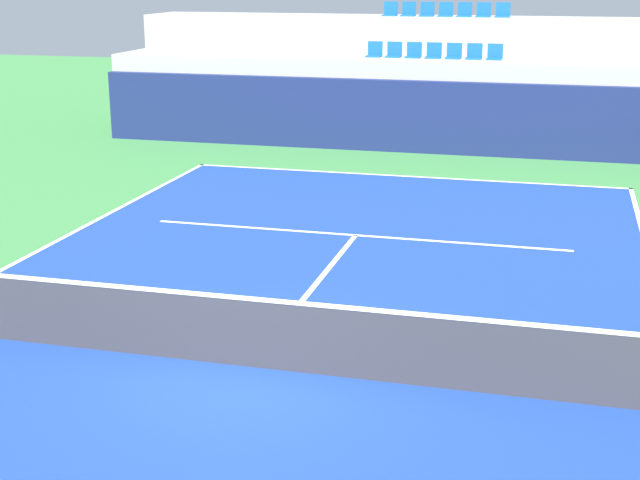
# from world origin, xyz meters

# --- Properties ---
(ground_plane) EXTENTS (80.00, 80.00, 0.00)m
(ground_plane) POSITION_xyz_m (0.00, 0.00, 0.00)
(ground_plane) COLOR #387A3D
(court_surface) EXTENTS (11.00, 24.00, 0.01)m
(court_surface) POSITION_xyz_m (0.00, 0.00, 0.01)
(court_surface) COLOR navy
(court_surface) RESTS_ON ground_plane
(baseline_far) EXTENTS (11.00, 0.10, 0.00)m
(baseline_far) POSITION_xyz_m (0.00, 11.95, 0.01)
(baseline_far) COLOR white
(baseline_far) RESTS_ON court_surface
(service_line_far) EXTENTS (8.26, 0.10, 0.00)m
(service_line_far) POSITION_xyz_m (0.00, 6.40, 0.01)
(service_line_far) COLOR white
(service_line_far) RESTS_ON court_surface
(centre_service_line) EXTENTS (0.10, 6.40, 0.00)m
(centre_service_line) POSITION_xyz_m (0.00, 3.20, 0.01)
(centre_service_line) COLOR white
(centre_service_line) RESTS_ON court_surface
(back_wall) EXTENTS (19.31, 0.30, 2.02)m
(back_wall) POSITION_xyz_m (0.00, 15.21, 1.01)
(back_wall) COLOR navy
(back_wall) RESTS_ON ground_plane
(stands_tier_lower) EXTENTS (19.31, 2.40, 2.53)m
(stands_tier_lower) POSITION_xyz_m (0.00, 16.56, 1.26)
(stands_tier_lower) COLOR #9E9E99
(stands_tier_lower) RESTS_ON ground_plane
(stands_tier_upper) EXTENTS (19.31, 2.40, 3.60)m
(stands_tier_upper) POSITION_xyz_m (0.00, 18.96, 1.80)
(stands_tier_upper) COLOR #9E9E99
(stands_tier_upper) RESTS_ON ground_plane
(seating_row_lower) EXTENTS (3.95, 0.44, 0.44)m
(seating_row_lower) POSITION_xyz_m (-0.00, 16.65, 2.65)
(seating_row_lower) COLOR #145193
(seating_row_lower) RESTS_ON stands_tier_lower
(seating_row_upper) EXTENTS (3.95, 0.44, 0.44)m
(seating_row_upper) POSITION_xyz_m (-0.00, 19.05, 3.72)
(seating_row_upper) COLOR #145193
(seating_row_upper) RESTS_ON stands_tier_upper
(tennis_net) EXTENTS (11.08, 0.08, 1.07)m
(tennis_net) POSITION_xyz_m (0.00, 0.00, 0.51)
(tennis_net) COLOR black
(tennis_net) RESTS_ON court_surface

